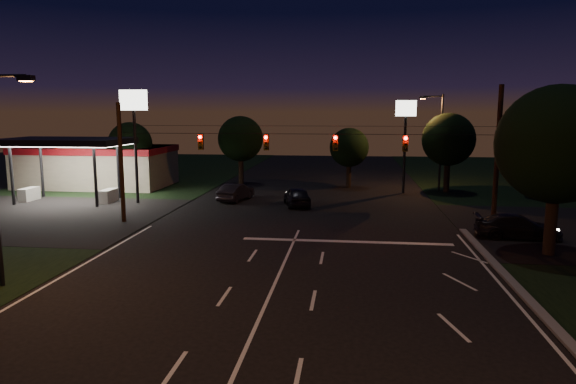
% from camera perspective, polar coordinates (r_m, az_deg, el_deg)
% --- Properties ---
extents(ground, '(140.00, 140.00, 0.00)m').
position_cam_1_polar(ground, '(19.13, -3.17, -13.78)').
color(ground, black).
rests_on(ground, ground).
extents(cross_street_left, '(20.00, 16.00, 0.02)m').
position_cam_1_polar(cross_street_left, '(41.29, -27.32, -2.40)').
color(cross_street_left, black).
rests_on(cross_street_left, ground).
extents(stop_bar, '(12.00, 0.50, 0.01)m').
position_cam_1_polar(stop_bar, '(29.80, 6.48, -5.48)').
color(stop_bar, silver).
rests_on(stop_bar, ground).
extents(utility_pole_right, '(0.30, 0.30, 9.00)m').
position_cam_1_polar(utility_pole_right, '(34.36, 21.77, -4.15)').
color(utility_pole_right, black).
rests_on(utility_pole_right, ground).
extents(utility_pole_left, '(0.28, 0.28, 8.00)m').
position_cam_1_polar(utility_pole_left, '(36.50, -17.75, -3.20)').
color(utility_pole_left, black).
rests_on(utility_pole_left, ground).
extents(signal_span, '(24.00, 0.40, 1.56)m').
position_cam_1_polar(signal_span, '(32.55, 1.40, 5.59)').
color(signal_span, black).
rests_on(signal_span, ground).
extents(gas_station, '(14.20, 16.10, 5.25)m').
position_cam_1_polar(gas_station, '(54.15, -20.60, 3.03)').
color(gas_station, gray).
rests_on(gas_station, ground).
extents(pole_sign_left_near, '(2.20, 0.30, 9.10)m').
position_cam_1_polar(pole_sign_left_near, '(42.96, -16.73, 7.99)').
color(pole_sign_left_near, black).
rests_on(pole_sign_left_near, ground).
extents(pole_sign_right, '(1.80, 0.30, 8.40)m').
position_cam_1_polar(pole_sign_right, '(47.63, 12.92, 7.30)').
color(pole_sign_right, black).
rests_on(pole_sign_right, ground).
extents(street_light_right_far, '(2.20, 0.35, 9.00)m').
position_cam_1_polar(street_light_right_far, '(50.07, 16.36, 6.09)').
color(street_light_right_far, black).
rests_on(street_light_right_far, ground).
extents(tree_right_near, '(6.00, 6.00, 8.76)m').
position_cam_1_polar(tree_right_near, '(29.47, 27.65, 4.58)').
color(tree_right_near, black).
rests_on(tree_right_near, ground).
extents(tree_far_a, '(4.20, 4.20, 6.42)m').
position_cam_1_polar(tree_far_a, '(52.08, -17.05, 5.07)').
color(tree_far_a, black).
rests_on(tree_far_a, ground).
extents(tree_far_b, '(4.60, 4.60, 6.98)m').
position_cam_1_polar(tree_far_b, '(52.76, -5.24, 5.85)').
color(tree_far_b, black).
rests_on(tree_far_b, ground).
extents(tree_far_c, '(3.80, 3.80, 5.86)m').
position_cam_1_polar(tree_far_c, '(50.60, 6.83, 4.89)').
color(tree_far_c, black).
rests_on(tree_far_c, ground).
extents(tree_far_d, '(4.80, 4.80, 7.30)m').
position_cam_1_polar(tree_far_d, '(49.37, 17.40, 5.52)').
color(tree_far_d, black).
rests_on(tree_far_d, ground).
extents(tree_far_e, '(4.00, 4.00, 6.18)m').
position_cam_1_polar(tree_far_e, '(49.55, 26.93, 4.15)').
color(tree_far_e, black).
rests_on(tree_far_e, ground).
extents(car_oncoming_a, '(2.80, 4.71, 1.50)m').
position_cam_1_polar(car_oncoming_a, '(40.67, 1.02, -0.49)').
color(car_oncoming_a, black).
rests_on(car_oncoming_a, ground).
extents(car_oncoming_b, '(2.43, 4.58, 1.44)m').
position_cam_1_polar(car_oncoming_b, '(43.27, -5.82, -0.01)').
color(car_oncoming_b, black).
rests_on(car_oncoming_b, ground).
extents(car_cross, '(4.98, 2.28, 1.41)m').
position_cam_1_polar(car_cross, '(33.09, 24.16, -3.52)').
color(car_cross, black).
rests_on(car_cross, ground).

